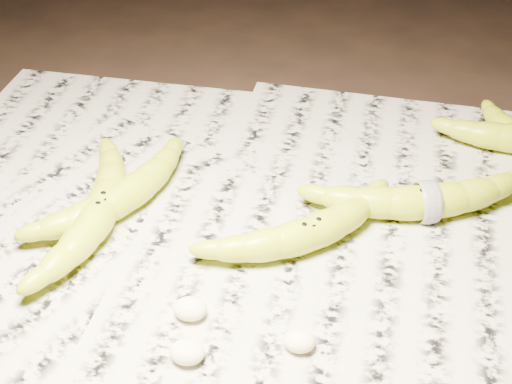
% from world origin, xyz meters
% --- Properties ---
extents(ground, '(3.00, 3.00, 0.00)m').
position_xyz_m(ground, '(0.00, 0.00, 0.00)').
color(ground, black).
rests_on(ground, ground).
extents(newspaper_patch, '(0.90, 0.70, 0.01)m').
position_xyz_m(newspaper_patch, '(0.01, 0.00, 0.00)').
color(newspaper_patch, '#BBB4A0').
rests_on(newspaper_patch, ground).
extents(banana_left_a, '(0.07, 0.23, 0.04)m').
position_xyz_m(banana_left_a, '(-0.19, -0.03, 0.03)').
color(banana_left_a, '#B4C919').
rests_on(banana_left_a, newspaper_patch).
extents(banana_left_b, '(0.15, 0.21, 0.04)m').
position_xyz_m(banana_left_b, '(-0.18, -0.00, 0.03)').
color(banana_left_b, '#B4C919').
rests_on(banana_left_b, newspaper_patch).
extents(banana_center, '(0.20, 0.18, 0.04)m').
position_xyz_m(banana_center, '(0.04, -0.02, 0.03)').
color(banana_center, '#B4C919').
rests_on(banana_center, newspaper_patch).
extents(banana_taped, '(0.25, 0.14, 0.04)m').
position_xyz_m(banana_taped, '(0.16, 0.05, 0.03)').
color(banana_taped, '#B4C919').
rests_on(banana_taped, newspaper_patch).
extents(measuring_tape, '(0.02, 0.05, 0.05)m').
position_xyz_m(measuring_tape, '(0.16, 0.05, 0.03)').
color(measuring_tape, white).
rests_on(measuring_tape, newspaper_patch).
extents(flesh_chunk_a, '(0.03, 0.03, 0.02)m').
position_xyz_m(flesh_chunk_a, '(-0.06, -0.14, 0.02)').
color(flesh_chunk_a, '#FEF1C5').
rests_on(flesh_chunk_a, newspaper_patch).
extents(flesh_chunk_b, '(0.03, 0.03, 0.02)m').
position_xyz_m(flesh_chunk_b, '(-0.05, -0.19, 0.02)').
color(flesh_chunk_b, '#FEF1C5').
rests_on(flesh_chunk_b, newspaper_patch).
extents(flesh_chunk_c, '(0.03, 0.03, 0.02)m').
position_xyz_m(flesh_chunk_c, '(0.05, -0.16, 0.02)').
color(flesh_chunk_c, '#FEF1C5').
rests_on(flesh_chunk_c, newspaper_patch).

